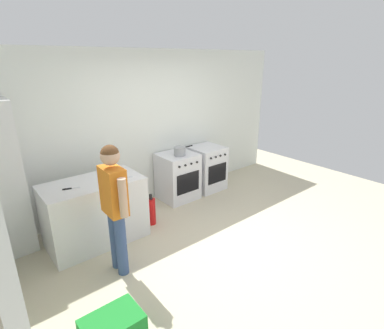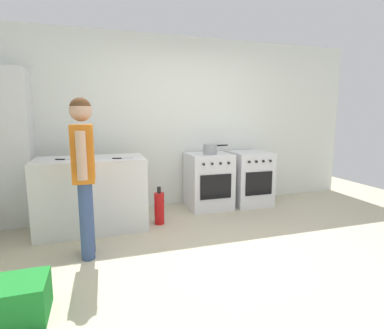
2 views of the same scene
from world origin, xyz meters
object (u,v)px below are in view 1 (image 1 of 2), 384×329
object	(u,v)px
fire_extinguisher	(151,211)
knife_paring	(70,189)
oven_right	(207,168)
oven_left	(178,176)
pot	(180,151)
knife_utility	(123,178)
larder_cabinet	(1,182)
person	(114,200)

from	to	relation	value
fire_extinguisher	knife_paring	bearing A→B (deg)	177.64
oven_right	fire_extinguisher	size ratio (longest dim) A/B	1.70
oven_right	knife_paring	bearing A→B (deg)	-170.95
oven_left	pot	size ratio (longest dim) A/B	2.20
knife_paring	oven_left	bearing A→B (deg)	12.14
pot	knife_utility	size ratio (longest dim) A/B	1.54
oven_left	knife_paring	bearing A→B (deg)	-167.86
knife_utility	larder_cabinet	size ratio (longest dim) A/B	0.13
oven_left	knife_utility	xyz separation A→B (m)	(-1.33, -0.54, 0.48)
oven_right	fire_extinguisher	xyz separation A→B (m)	(-1.57, -0.48, -0.21)
knife_utility	fire_extinguisher	world-z (taller)	knife_utility
oven_left	knife_paring	size ratio (longest dim) A/B	4.08
oven_right	knife_paring	distance (m)	2.78
knife_paring	fire_extinguisher	bearing A→B (deg)	-2.36
pot	knife_paring	size ratio (longest dim) A/B	1.86
pot	larder_cabinet	world-z (taller)	larder_cabinet
oven_left	fire_extinguisher	xyz separation A→B (m)	(-0.87, -0.48, -0.21)
fire_extinguisher	knife_utility	bearing A→B (deg)	-172.43
pot	knife_utility	world-z (taller)	pot
oven_right	larder_cabinet	size ratio (longest dim) A/B	0.42
oven_right	knife_utility	world-z (taller)	knife_utility
oven_right	oven_left	bearing A→B (deg)	180.00
person	larder_cabinet	xyz separation A→B (m)	(-0.91, 1.26, 0.06)
knife_utility	fire_extinguisher	distance (m)	0.83
knife_utility	knife_paring	world-z (taller)	same
oven_left	knife_paring	world-z (taller)	knife_paring
larder_cabinet	pot	bearing A→B (deg)	-4.05
oven_right	knife_paring	world-z (taller)	knife_paring
person	fire_extinguisher	bearing A→B (deg)	37.71
person	fire_extinguisher	xyz separation A→B (m)	(0.87, 0.68, -0.72)
fire_extinguisher	larder_cabinet	distance (m)	2.03
oven_left	oven_right	bearing A→B (deg)	-0.00
oven_left	pot	distance (m)	0.51
person	larder_cabinet	world-z (taller)	larder_cabinet
oven_right	person	xyz separation A→B (m)	(-2.45, -1.15, 0.51)
knife_paring	person	distance (m)	0.77
oven_right	person	distance (m)	2.75
fire_extinguisher	oven_right	bearing A→B (deg)	16.89
pot	fire_extinguisher	world-z (taller)	pot
oven_left	pot	xyz separation A→B (m)	(-0.01, -0.09, 0.50)
person	larder_cabinet	bearing A→B (deg)	125.82
oven_right	knife_paring	size ratio (longest dim) A/B	4.08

